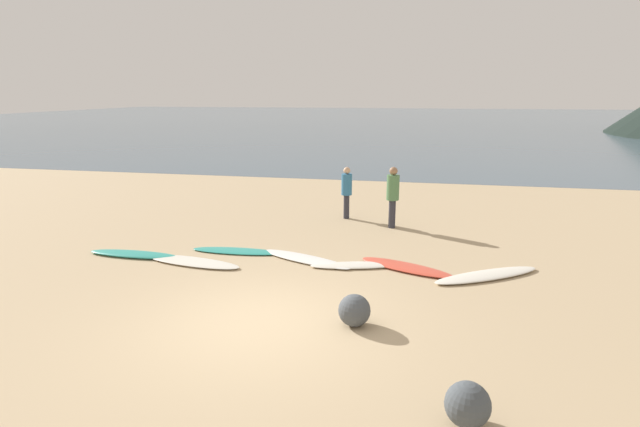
{
  "coord_description": "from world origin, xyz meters",
  "views": [
    {
      "loc": [
        2.59,
        -7.43,
        3.77
      ],
      "look_at": [
        -0.12,
        5.44,
        0.6
      ],
      "focal_mm": 28.42,
      "sensor_mm": 36.0,
      "label": 1
    }
  ],
  "objects_px": {
    "surfboard_1": "(193,262)",
    "surfboard_0": "(134,254)",
    "surfboard_4": "(355,265)",
    "surfboard_5": "(406,267)",
    "person_0": "(393,192)",
    "surfboard_6": "(487,275)",
    "beach_rock_near": "(354,310)",
    "surfboard_3": "(306,259)",
    "beach_rock_far": "(468,405)",
    "person_1": "(347,188)",
    "surfboard_2": "(237,251)"
  },
  "relations": [
    {
      "from": "surfboard_1",
      "to": "surfboard_5",
      "type": "relative_size",
      "value": 1.09
    },
    {
      "from": "surfboard_5",
      "to": "person_0",
      "type": "xyz_separation_m",
      "value": [
        -0.55,
        3.43,
        0.98
      ]
    },
    {
      "from": "surfboard_3",
      "to": "person_1",
      "type": "xyz_separation_m",
      "value": [
        0.29,
        4.13,
        0.89
      ]
    },
    {
      "from": "surfboard_2",
      "to": "surfboard_4",
      "type": "bearing_deg",
      "value": -10.87
    },
    {
      "from": "surfboard_3",
      "to": "surfboard_6",
      "type": "distance_m",
      "value": 3.97
    },
    {
      "from": "surfboard_6",
      "to": "beach_rock_far",
      "type": "relative_size",
      "value": 4.78
    },
    {
      "from": "beach_rock_near",
      "to": "beach_rock_far",
      "type": "relative_size",
      "value": 1.0
    },
    {
      "from": "surfboard_5",
      "to": "beach_rock_near",
      "type": "xyz_separation_m",
      "value": [
        -0.72,
        -2.94,
        0.22
      ]
    },
    {
      "from": "surfboard_2",
      "to": "person_0",
      "type": "relative_size",
      "value": 1.28
    },
    {
      "from": "surfboard_0",
      "to": "beach_rock_far",
      "type": "relative_size",
      "value": 4.29
    },
    {
      "from": "person_1",
      "to": "surfboard_3",
      "type": "bearing_deg",
      "value": 84.7
    },
    {
      "from": "surfboard_3",
      "to": "surfboard_6",
      "type": "xyz_separation_m",
      "value": [
        3.96,
        -0.26,
        0.01
      ]
    },
    {
      "from": "person_0",
      "to": "surfboard_6",
      "type": "bearing_deg",
      "value": -100.04
    },
    {
      "from": "surfboard_4",
      "to": "surfboard_5",
      "type": "bearing_deg",
      "value": -10.03
    },
    {
      "from": "surfboard_1",
      "to": "surfboard_6",
      "type": "relative_size",
      "value": 0.93
    },
    {
      "from": "surfboard_4",
      "to": "surfboard_5",
      "type": "relative_size",
      "value": 0.9
    },
    {
      "from": "surfboard_3",
      "to": "person_0",
      "type": "distance_m",
      "value": 3.87
    },
    {
      "from": "surfboard_6",
      "to": "surfboard_1",
      "type": "bearing_deg",
      "value": 150.86
    },
    {
      "from": "surfboard_0",
      "to": "surfboard_1",
      "type": "xyz_separation_m",
      "value": [
        1.57,
        -0.2,
        -0.01
      ]
    },
    {
      "from": "surfboard_1",
      "to": "surfboard_4",
      "type": "xyz_separation_m",
      "value": [
        3.62,
        0.52,
        -0.0
      ]
    },
    {
      "from": "surfboard_4",
      "to": "surfboard_5",
      "type": "height_order",
      "value": "surfboard_5"
    },
    {
      "from": "beach_rock_far",
      "to": "surfboard_5",
      "type": "bearing_deg",
      "value": 99.96
    },
    {
      "from": "surfboard_6",
      "to": "person_0",
      "type": "bearing_deg",
      "value": 88.71
    },
    {
      "from": "person_1",
      "to": "beach_rock_far",
      "type": "bearing_deg",
      "value": 105.83
    },
    {
      "from": "surfboard_0",
      "to": "surfboard_1",
      "type": "bearing_deg",
      "value": -6.46
    },
    {
      "from": "surfboard_1",
      "to": "person_0",
      "type": "relative_size",
      "value": 1.37
    },
    {
      "from": "surfboard_5",
      "to": "person_0",
      "type": "bearing_deg",
      "value": 123.09
    },
    {
      "from": "surfboard_0",
      "to": "surfboard_4",
      "type": "relative_size",
      "value": 1.16
    },
    {
      "from": "surfboard_2",
      "to": "beach_rock_far",
      "type": "bearing_deg",
      "value": -50.46
    },
    {
      "from": "surfboard_0",
      "to": "surfboard_3",
      "type": "bearing_deg",
      "value": 7.99
    },
    {
      "from": "surfboard_0",
      "to": "surfboard_3",
      "type": "height_order",
      "value": "surfboard_0"
    },
    {
      "from": "surfboard_4",
      "to": "beach_rock_far",
      "type": "xyz_separation_m",
      "value": [
        2.04,
        -5.15,
        0.23
      ]
    },
    {
      "from": "surfboard_1",
      "to": "person_1",
      "type": "bearing_deg",
      "value": 69.46
    },
    {
      "from": "person_0",
      "to": "beach_rock_near",
      "type": "xyz_separation_m",
      "value": [
        -0.17,
        -6.37,
        -0.76
      ]
    },
    {
      "from": "surfboard_1",
      "to": "beach_rock_far",
      "type": "distance_m",
      "value": 7.31
    },
    {
      "from": "person_1",
      "to": "beach_rock_far",
      "type": "height_order",
      "value": "person_1"
    },
    {
      "from": "person_0",
      "to": "person_1",
      "type": "xyz_separation_m",
      "value": [
        -1.43,
        0.81,
        -0.1
      ]
    },
    {
      "from": "surfboard_0",
      "to": "person_1",
      "type": "xyz_separation_m",
      "value": [
        4.32,
        4.65,
        0.88
      ]
    },
    {
      "from": "surfboard_4",
      "to": "beach_rock_near",
      "type": "bearing_deg",
      "value": -96.5
    },
    {
      "from": "surfboard_1",
      "to": "surfboard_0",
      "type": "bearing_deg",
      "value": -178.07
    },
    {
      "from": "surfboard_6",
      "to": "person_1",
      "type": "relative_size",
      "value": 1.62
    },
    {
      "from": "surfboard_2",
      "to": "beach_rock_far",
      "type": "relative_size",
      "value": 4.17
    },
    {
      "from": "person_1",
      "to": "surfboard_2",
      "type": "bearing_deg",
      "value": 60.71
    },
    {
      "from": "surfboard_2",
      "to": "person_0",
      "type": "xyz_separation_m",
      "value": [
        3.49,
        3.05,
        1.0
      ]
    },
    {
      "from": "surfboard_1",
      "to": "surfboard_3",
      "type": "xyz_separation_m",
      "value": [
        2.45,
        0.72,
        -0.0
      ]
    },
    {
      "from": "surfboard_6",
      "to": "person_1",
      "type": "xyz_separation_m",
      "value": [
        -3.66,
        4.39,
        0.89
      ]
    },
    {
      "from": "surfboard_6",
      "to": "person_0",
      "type": "height_order",
      "value": "person_0"
    },
    {
      "from": "surfboard_0",
      "to": "surfboard_6",
      "type": "bearing_deg",
      "value": 2.47
    },
    {
      "from": "surfboard_6",
      "to": "beach_rock_near",
      "type": "bearing_deg",
      "value": -163.85
    },
    {
      "from": "surfboard_2",
      "to": "beach_rock_near",
      "type": "height_order",
      "value": "beach_rock_near"
    }
  ]
}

